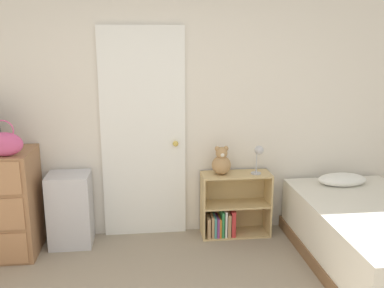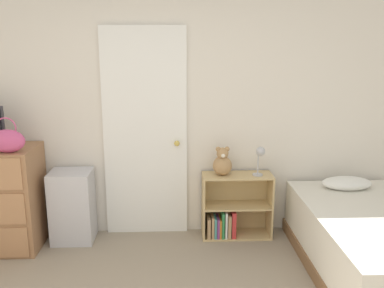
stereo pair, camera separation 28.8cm
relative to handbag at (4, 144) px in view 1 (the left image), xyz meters
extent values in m
cube|color=silver|center=(1.25, 0.50, 0.19)|extent=(10.00, 0.06, 2.55)
cube|color=white|center=(1.17, 0.45, -0.05)|extent=(0.82, 0.04, 2.08)
sphere|color=gold|center=(1.49, 0.41, -0.14)|extent=(0.06, 0.06, 0.06)
ellipsoid|color=#C64C7F|center=(0.00, 0.00, -0.01)|extent=(0.31, 0.13, 0.21)
torus|color=#C64C7F|center=(0.00, 0.00, 0.11)|extent=(0.18, 0.01, 0.18)
cube|color=silver|center=(0.46, 0.28, -0.73)|extent=(0.40, 0.34, 0.71)
cube|color=tan|center=(1.74, 0.31, -0.76)|extent=(0.02, 0.28, 0.65)
cube|color=tan|center=(2.42, 0.31, -0.76)|extent=(0.02, 0.28, 0.65)
cube|color=tan|center=(2.08, 0.31, -1.08)|extent=(0.66, 0.28, 0.02)
cube|color=tan|center=(2.08, 0.31, -0.76)|extent=(0.66, 0.28, 0.02)
cube|color=tan|center=(2.08, 0.31, -0.45)|extent=(0.66, 0.28, 0.02)
cube|color=tan|center=(2.08, 0.45, -0.76)|extent=(0.69, 0.01, 0.65)
cube|color=tan|center=(1.79, 0.26, -0.97)|extent=(0.03, 0.16, 0.21)
cube|color=tan|center=(1.83, 0.28, -0.96)|extent=(0.03, 0.19, 0.22)
cube|color=teal|center=(1.86, 0.27, -0.97)|extent=(0.02, 0.17, 0.21)
cube|color=#8C3F8C|center=(1.89, 0.27, -0.97)|extent=(0.02, 0.18, 0.20)
cube|color=orange|center=(1.91, 0.27, -0.97)|extent=(0.02, 0.17, 0.19)
cube|color=#338C4C|center=(1.94, 0.28, -0.94)|extent=(0.02, 0.19, 0.26)
cube|color=white|center=(1.97, 0.28, -0.93)|extent=(0.02, 0.20, 0.27)
cube|color=tan|center=(2.00, 0.28, -0.95)|extent=(0.03, 0.18, 0.23)
cube|color=red|center=(2.04, 0.26, -0.94)|extent=(0.04, 0.16, 0.27)
sphere|color=tan|center=(1.93, 0.31, -0.34)|extent=(0.19, 0.19, 0.19)
sphere|color=tan|center=(1.93, 0.31, -0.22)|extent=(0.12, 0.12, 0.12)
sphere|color=silver|center=(1.93, 0.26, -0.23)|extent=(0.04, 0.04, 0.04)
sphere|color=tan|center=(1.88, 0.31, -0.18)|extent=(0.05, 0.05, 0.05)
sphere|color=tan|center=(1.97, 0.31, -0.18)|extent=(0.05, 0.05, 0.05)
cylinder|color=#B2B2B7|center=(2.27, 0.29, -0.43)|extent=(0.10, 0.10, 0.01)
cylinder|color=#B2B2B7|center=(2.27, 0.29, -0.32)|extent=(0.01, 0.01, 0.21)
sphere|color=#B2B2B7|center=(2.29, 0.27, -0.19)|extent=(0.09, 0.09, 0.09)
cube|color=brown|center=(3.13, -0.48, -1.03)|extent=(1.08, 1.86, 0.12)
cube|color=silver|center=(3.13, -0.48, -0.76)|extent=(1.05, 1.81, 0.42)
ellipsoid|color=white|center=(3.13, 0.19, -0.50)|extent=(0.49, 0.28, 0.12)
camera|label=1|loc=(1.18, -3.67, 0.85)|focal=40.00mm
camera|label=2|loc=(1.47, -3.69, 0.85)|focal=40.00mm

